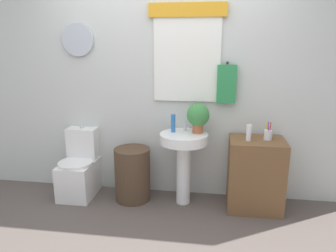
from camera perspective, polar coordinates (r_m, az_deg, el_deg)
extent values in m
plane|color=#564C47|center=(2.98, -4.04, -20.54)|extent=(8.00, 8.00, 0.00)
cube|color=silver|center=(3.59, -0.45, 8.03)|extent=(4.40, 0.10, 2.60)
cube|color=white|center=(3.47, 3.38, 11.61)|extent=(0.70, 0.03, 0.88)
cube|color=gold|center=(3.47, 3.48, 19.84)|extent=(0.80, 0.04, 0.14)
cylinder|color=silver|center=(3.76, -15.64, 14.46)|extent=(0.35, 0.03, 0.35)
cylinder|color=black|center=(3.45, 10.47, 10.95)|extent=(0.02, 0.06, 0.02)
cube|color=#2D894C|center=(3.45, 10.31, 7.29)|extent=(0.20, 0.05, 0.40)
cube|color=white|center=(3.86, -15.45, -8.99)|extent=(0.36, 0.50, 0.40)
cylinder|color=white|center=(3.73, -16.04, -6.34)|extent=(0.38, 0.38, 0.03)
cube|color=white|center=(3.88, -14.83, -2.92)|extent=(0.34, 0.18, 0.36)
cylinder|color=silver|center=(3.83, -15.01, -0.23)|extent=(0.04, 0.04, 0.02)
cylinder|color=#4C3828|center=(3.63, -6.30, -8.46)|extent=(0.39, 0.39, 0.59)
cylinder|color=white|center=(3.51, 2.74, -8.33)|extent=(0.15, 0.15, 0.69)
cylinder|color=white|center=(3.38, 2.82, -2.19)|extent=(0.50, 0.50, 0.10)
cylinder|color=silver|center=(3.47, 3.03, -0.04)|extent=(0.03, 0.03, 0.10)
cube|color=brown|center=(3.51, 15.17, -8.25)|extent=(0.56, 0.44, 0.75)
cylinder|color=#2D6BB7|center=(3.40, 0.92, 0.49)|extent=(0.05, 0.05, 0.19)
cylinder|color=#AD5B38|center=(3.40, 5.29, -0.40)|extent=(0.11, 0.11, 0.10)
sphere|color=#3D8442|center=(3.37, 5.34, 1.95)|extent=(0.24, 0.24, 0.24)
cylinder|color=white|center=(3.32, 14.10, -1.18)|extent=(0.05, 0.05, 0.16)
cylinder|color=silver|center=(3.41, 17.23, -1.52)|extent=(0.08, 0.08, 0.10)
cylinder|color=red|center=(3.40, 17.58, -0.79)|extent=(0.01, 0.03, 0.18)
cylinder|color=blue|center=(3.41, 17.23, -0.71)|extent=(0.02, 0.01, 0.18)
cylinder|color=yellow|center=(3.40, 16.99, -0.75)|extent=(0.02, 0.03, 0.18)
cylinder|color=purple|center=(3.38, 17.37, -0.87)|extent=(0.03, 0.01, 0.18)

